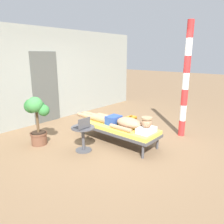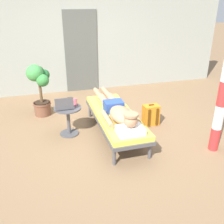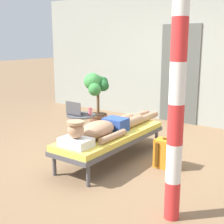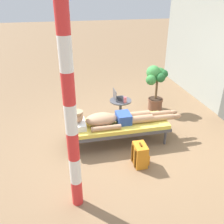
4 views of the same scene
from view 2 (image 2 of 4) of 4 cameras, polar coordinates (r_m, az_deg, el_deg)
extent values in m
plane|color=#846647|center=(4.72, 0.17, -4.30)|extent=(40.00, 40.00, 0.00)
cube|color=#999E93|center=(6.73, -6.30, 16.32)|extent=(7.60, 0.20, 2.70)
cube|color=#545651|center=(6.65, -6.98, 13.32)|extent=(0.84, 0.03, 2.04)
cylinder|color=#4C4C51|center=(5.25, -5.04, 0.34)|extent=(0.05, 0.05, 0.28)
cylinder|color=#4C4C51|center=(5.38, 0.89, 1.03)|extent=(0.05, 0.05, 0.28)
cylinder|color=#4C4C51|center=(3.75, 0.51, -10.07)|extent=(0.05, 0.05, 0.28)
cylinder|color=#4C4C51|center=(3.93, 8.56, -8.64)|extent=(0.05, 0.05, 0.28)
cube|color=#4C4C51|center=(4.47, 0.75, -1.60)|extent=(0.67, 1.95, 0.06)
cube|color=#E5CC4C|center=(4.44, 0.75, -0.78)|extent=(0.64, 1.91, 0.08)
cube|color=white|center=(3.75, 4.19, -4.17)|extent=(0.40, 0.28, 0.11)
sphere|color=tan|center=(3.68, 4.26, -1.97)|extent=(0.21, 0.21, 0.21)
cylinder|color=tan|center=(3.64, 4.31, -0.63)|extent=(0.22, 0.22, 0.03)
ellipsoid|color=tan|center=(4.10, 2.08, -0.63)|extent=(0.35, 0.60, 0.23)
cylinder|color=tan|center=(4.11, -1.06, -1.60)|extent=(0.09, 0.55, 0.09)
cylinder|color=tan|center=(4.24, 4.68, -0.87)|extent=(0.09, 0.55, 0.09)
cube|color=#2D4C9E|center=(4.48, 0.35, 1.35)|extent=(0.33, 0.26, 0.19)
cylinder|color=tan|center=(4.77, -1.80, 2.53)|extent=(0.15, 0.42, 0.15)
cylinder|color=tan|center=(5.17, -3.02, 4.01)|extent=(0.11, 0.44, 0.11)
ellipsoid|color=tan|center=(5.43, -3.74, 4.96)|extent=(0.09, 0.20, 0.10)
cylinder|color=tan|center=(4.81, 0.16, 2.74)|extent=(0.15, 0.42, 0.15)
cylinder|color=tan|center=(5.20, -1.19, 4.19)|extent=(0.11, 0.44, 0.11)
ellipsoid|color=tan|center=(5.47, -2.00, 5.14)|extent=(0.09, 0.20, 0.10)
cylinder|color=#4C4C51|center=(4.69, -9.61, -4.77)|extent=(0.34, 0.34, 0.02)
cylinder|color=#4C4C51|center=(4.58, -9.82, -2.04)|extent=(0.06, 0.06, 0.48)
cylinder|color=#4C4C51|center=(4.47, -10.05, 0.86)|extent=(0.48, 0.48, 0.02)
cube|color=#4C4C51|center=(4.46, -10.83, 1.02)|extent=(0.31, 0.22, 0.02)
cube|color=black|center=(4.47, -10.85, 1.18)|extent=(0.27, 0.15, 0.00)
cube|color=#4C4C51|center=(4.31, -10.77, 1.82)|extent=(0.31, 0.01, 0.21)
cube|color=black|center=(4.30, -10.76, 1.78)|extent=(0.29, 0.00, 0.19)
cylinder|color=#D86672|center=(4.51, -8.32, 2.27)|extent=(0.06, 0.06, 0.13)
cube|color=orange|center=(4.94, 8.78, -0.67)|extent=(0.30, 0.20, 0.40)
cube|color=orange|center=(5.07, 8.17, -0.84)|extent=(0.23, 0.04, 0.18)
cube|color=#56330C|center=(4.82, 8.44, -1.32)|extent=(0.04, 0.02, 0.34)
cube|color=#56330C|center=(4.89, 10.20, -1.08)|extent=(0.04, 0.02, 0.34)
cube|color=#56330C|center=(4.86, 8.94, 1.60)|extent=(0.10, 0.02, 0.02)
cylinder|color=brown|center=(5.53, -15.45, 0.77)|extent=(0.34, 0.34, 0.28)
cylinder|color=brown|center=(5.48, -15.58, 1.93)|extent=(0.37, 0.37, 0.04)
cylinder|color=#332319|center=(5.47, -15.61, 2.17)|extent=(0.31, 0.31, 0.01)
cylinder|color=brown|center=(5.39, -15.90, 4.58)|extent=(0.06, 0.06, 0.50)
sphere|color=#23602D|center=(5.32, -15.12, 8.15)|extent=(0.22, 0.22, 0.22)
sphere|color=#23602D|center=(5.42, -16.26, 8.85)|extent=(0.21, 0.21, 0.21)
sphere|color=#2D7233|center=(5.36, -17.04, 8.33)|extent=(0.31, 0.31, 0.31)
sphere|color=#429347|center=(5.19, -17.15, 8.45)|extent=(0.33, 0.33, 0.33)
sphere|color=#38843D|center=(5.13, -15.46, 6.92)|extent=(0.25, 0.25, 0.25)
cylinder|color=red|center=(4.41, 22.21, -5.64)|extent=(0.15, 0.15, 0.39)
cylinder|color=white|center=(4.24, 23.02, -1.10)|extent=(0.15, 0.15, 0.39)
cylinder|color=red|center=(4.11, 23.88, 3.77)|extent=(0.15, 0.15, 0.39)
camera|label=1|loc=(2.57, -82.99, -3.88)|focal=34.60mm
camera|label=3|loc=(3.80, 68.41, 0.96)|focal=50.93mm
camera|label=4|loc=(5.95, 49.21, 21.31)|focal=39.69mm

